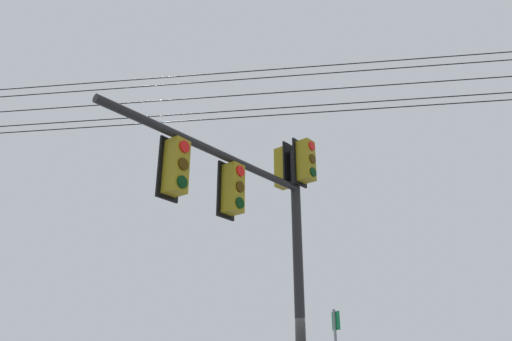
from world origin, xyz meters
name	(u,v)px	position (x,y,z in m)	size (l,w,h in m)	color
signal_mast_assembly	(265,208)	(-1.35, -0.20, 4.45)	(4.55, 2.82, 6.20)	black
overhead_wire_span	(226,96)	(-0.62, 0.85, 7.52)	(3.34, 33.87, 1.79)	black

